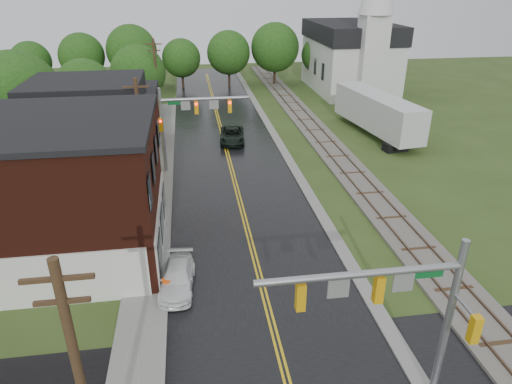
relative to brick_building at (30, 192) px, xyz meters
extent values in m
cube|color=black|center=(12.48, 15.00, -4.15)|extent=(10.00, 90.00, 0.02)
cube|color=gray|center=(17.88, 20.00, -4.15)|extent=(0.80, 70.00, 0.12)
cube|color=gray|center=(6.28, 10.00, -4.15)|extent=(2.40, 50.00, 0.12)
cube|color=#41170E|center=(-0.02, 0.00, -0.15)|extent=(14.00, 10.00, 8.00)
cube|color=silver|center=(7.03, 0.00, -2.65)|extent=(0.10, 9.50, 3.00)
cube|color=black|center=(-0.02, 0.00, 4.00)|extent=(14.30, 10.30, 0.30)
cube|color=tan|center=(1.48, 11.00, -0.95)|extent=(8.00, 7.00, 6.40)
cube|color=#3F0F0C|center=(2.48, 20.00, -1.95)|extent=(7.00, 6.00, 4.40)
cube|color=silver|center=(32.48, 40.00, -0.65)|extent=(10.00, 16.00, 7.00)
cube|color=black|center=(32.48, 40.00, 4.05)|extent=(10.40, 16.40, 2.40)
cube|color=silver|center=(32.48, 32.00, 1.35)|extent=(3.20, 3.20, 11.00)
cube|color=#59544C|center=(22.48, 20.00, -4.05)|extent=(3.20, 80.00, 0.20)
cube|color=#4C3828|center=(21.76, 20.00, -3.91)|extent=(0.10, 80.00, 0.12)
cube|color=#4C3828|center=(23.20, 20.00, -3.91)|extent=(0.10, 80.00, 0.12)
cylinder|color=gray|center=(18.08, -13.00, -0.55)|extent=(0.28, 0.28, 7.20)
cylinder|color=gray|center=(14.48, -13.00, 2.05)|extent=(7.20, 0.26, 0.26)
cube|color=orange|center=(15.20, -13.00, 1.35)|extent=(0.32, 0.30, 1.05)
cube|color=orange|center=(12.47, -13.00, 1.35)|extent=(0.32, 0.30, 1.05)
cube|color=gray|center=(16.07, -13.00, 1.55)|extent=(0.75, 0.06, 0.75)
cube|color=gray|center=(13.76, -13.00, 1.55)|extent=(0.75, 0.06, 0.75)
cube|color=#0C5926|center=(16.79, -13.00, 1.80)|extent=(1.40, 0.04, 0.30)
cylinder|color=gray|center=(6.88, 12.00, -0.55)|extent=(0.28, 0.28, 7.20)
cylinder|color=gray|center=(10.48, 12.00, 2.05)|extent=(7.20, 0.26, 0.26)
cube|color=orange|center=(9.76, 12.00, 1.35)|extent=(0.32, 0.30, 1.05)
cube|color=orange|center=(12.50, 12.00, 1.35)|extent=(0.32, 0.30, 1.05)
cube|color=gray|center=(8.90, 12.00, 1.55)|extent=(0.75, 0.06, 0.75)
cube|color=gray|center=(11.20, 12.00, 1.55)|extent=(0.75, 0.06, 0.75)
cube|color=#0C5926|center=(8.18, 12.00, 1.80)|extent=(1.40, 0.04, 0.30)
sphere|color=#FF0C0C|center=(9.76, 11.82, 1.68)|extent=(0.20, 0.20, 0.20)
cube|color=#382616|center=(5.68, -15.00, 4.25)|extent=(1.80, 0.12, 0.12)
cube|color=#382616|center=(5.68, -15.00, 3.55)|extent=(1.40, 0.12, 0.12)
cylinder|color=#382616|center=(5.68, 7.00, 0.35)|extent=(0.28, 0.28, 9.00)
cube|color=#382616|center=(5.68, 7.00, 4.25)|extent=(1.80, 0.12, 0.12)
cube|color=#382616|center=(5.68, 7.00, 3.55)|extent=(1.40, 0.12, 0.12)
cylinder|color=#382616|center=(5.68, 29.00, 0.35)|extent=(0.28, 0.28, 9.00)
cube|color=#382616|center=(5.68, 29.00, 4.25)|extent=(1.80, 0.12, 0.12)
cube|color=#382616|center=(5.68, 29.00, 3.55)|extent=(1.40, 0.12, 0.12)
cylinder|color=black|center=(-5.52, 17.00, -2.44)|extent=(0.36, 0.36, 3.42)
sphere|color=#193F12|center=(-5.52, 17.00, 1.74)|extent=(7.60, 7.60, 7.60)
sphere|color=#193F12|center=(-4.92, 16.60, 1.07)|extent=(5.32, 5.32, 5.32)
cylinder|color=black|center=(-1.52, 25.00, -2.80)|extent=(0.36, 0.36, 2.70)
sphere|color=#193F12|center=(-1.52, 25.00, 0.50)|extent=(6.00, 6.00, 6.00)
sphere|color=#193F12|center=(-0.92, 24.60, -0.03)|extent=(4.20, 4.20, 4.20)
cylinder|color=black|center=(3.48, 31.00, -2.71)|extent=(0.36, 0.36, 2.88)
sphere|color=#193F12|center=(3.48, 31.00, 0.81)|extent=(6.40, 6.40, 6.40)
sphere|color=#193F12|center=(4.08, 30.60, 0.25)|extent=(4.48, 4.48, 4.48)
imported|color=black|center=(13.28, 18.88, -3.44)|extent=(2.84, 5.33, 1.43)
imported|color=white|center=(7.99, -4.50, -3.54)|extent=(2.08, 4.34, 1.22)
cube|color=black|center=(28.50, 14.03, -3.75)|extent=(2.36, 1.50, 0.80)
cylinder|color=gray|center=(28.50, 22.53, -3.75)|extent=(0.16, 0.16, 0.80)
cube|color=beige|center=(28.50, 19.13, -1.65)|extent=(4.85, 13.88, 3.40)
cylinder|color=#FC4E0B|center=(7.48, -5.00, -3.67)|extent=(0.67, 0.67, 0.96)
camera|label=1|loc=(9.19, -24.90, 11.02)|focal=32.00mm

